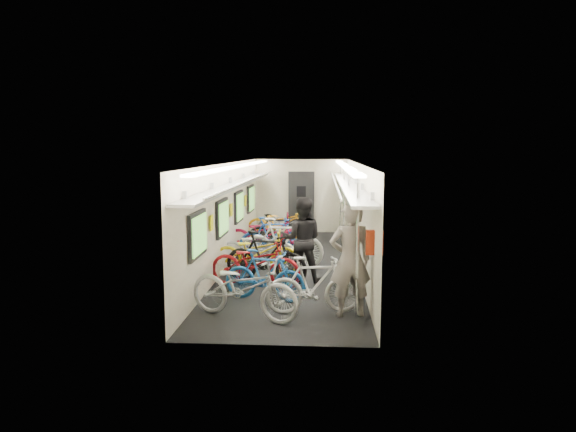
# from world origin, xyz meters

# --- Properties ---
(train_car_shell) EXTENTS (10.00, 10.00, 10.00)m
(train_car_shell) POSITION_xyz_m (-0.36, 0.71, 1.66)
(train_car_shell) COLOR black
(train_car_shell) RESTS_ON ground
(bicycle_0) EXTENTS (2.06, 1.36, 1.02)m
(bicycle_0) POSITION_xyz_m (-0.56, -3.88, 0.51)
(bicycle_0) COLOR #AAABAF
(bicycle_0) RESTS_ON ground
(bicycle_1) EXTENTS (1.62, 0.84, 0.94)m
(bicycle_1) POSITION_xyz_m (-0.33, -2.88, 0.47)
(bicycle_1) COLOR #1B58A6
(bicycle_1) RESTS_ON ground
(bicycle_2) EXTENTS (1.95, 1.01, 0.97)m
(bicycle_2) POSITION_xyz_m (-0.62, -1.98, 0.49)
(bicycle_2) COLOR maroon
(bicycle_2) RESTS_ON ground
(bicycle_3) EXTENTS (1.86, 1.04, 1.08)m
(bicycle_3) POSITION_xyz_m (-0.44, -1.69, 0.54)
(bicycle_3) COLOR black
(bicycle_3) RESTS_ON ground
(bicycle_4) EXTENTS (1.88, 0.66, 0.99)m
(bicycle_4) POSITION_xyz_m (-0.73, -1.01, 0.49)
(bicycle_4) COLOR yellow
(bicycle_4) RESTS_ON ground
(bicycle_5) EXTENTS (1.95, 0.70, 1.15)m
(bicycle_5) POSITION_xyz_m (-0.22, -0.19, 0.58)
(bicycle_5) COLOR silver
(bicycle_5) RESTS_ON ground
(bicycle_6) EXTENTS (1.83, 0.71, 0.95)m
(bicycle_6) POSITION_xyz_m (-0.78, -0.30, 0.47)
(bicycle_6) COLOR #B7B6BB
(bicycle_6) RESTS_ON ground
(bicycle_7) EXTENTS (1.78, 0.93, 1.03)m
(bicycle_7) POSITION_xyz_m (-0.56, 0.95, 0.51)
(bicycle_7) COLOR #1C4DAC
(bicycle_7) RESTS_ON ground
(bicycle_8) EXTENTS (2.17, 0.93, 1.11)m
(bicycle_8) POSITION_xyz_m (-0.75, 1.03, 0.55)
(bicycle_8) COLOR maroon
(bicycle_8) RESTS_ON ground
(bicycle_9) EXTENTS (1.66, 0.84, 0.96)m
(bicycle_9) POSITION_xyz_m (-0.57, 2.12, 0.48)
(bicycle_9) COLOR black
(bicycle_9) RESTS_ON ground
(bicycle_10) EXTENTS (2.04, 0.77, 1.06)m
(bicycle_10) POSITION_xyz_m (-0.55, 3.23, 0.53)
(bicycle_10) COLOR orange
(bicycle_10) RESTS_ON ground
(bicycle_11) EXTENTS (1.67, 0.72, 0.97)m
(bicycle_11) POSITION_xyz_m (0.57, -3.56, 0.49)
(bicycle_11) COLOR silver
(bicycle_11) RESTS_ON ground
(bicycle_12) EXTENTS (1.87, 0.86, 0.95)m
(bicycle_12) POSITION_xyz_m (-0.41, 3.53, 0.47)
(bicycle_12) COLOR slate
(bicycle_12) RESTS_ON ground
(passenger_near) EXTENTS (0.75, 0.55, 1.87)m
(passenger_near) POSITION_xyz_m (1.15, -3.64, 0.94)
(passenger_near) COLOR gray
(passenger_near) RESTS_ON ground
(passenger_mid) EXTENTS (0.88, 0.70, 1.75)m
(passenger_mid) POSITION_xyz_m (0.28, -1.43, 0.87)
(passenger_mid) COLOR black
(passenger_mid) RESTS_ON ground
(backpack) EXTENTS (0.26, 0.14, 0.38)m
(backpack) POSITION_xyz_m (1.50, -3.93, 1.28)
(backpack) COLOR #A22810
(backpack) RESTS_ON passenger_near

